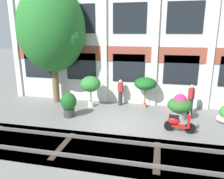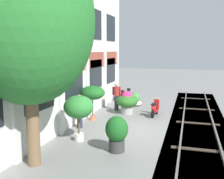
% 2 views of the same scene
% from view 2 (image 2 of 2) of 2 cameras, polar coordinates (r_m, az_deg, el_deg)
% --- Properties ---
extents(ground_plane, '(80.00, 80.00, 0.00)m').
position_cam_2_polar(ground_plane, '(12.32, 5.64, -8.80)').
color(ground_plane, slate).
extents(apartment_facade, '(15.60, 0.64, 8.81)m').
position_cam_2_polar(apartment_facade, '(12.86, -9.46, 11.62)').
color(apartment_facade, silver).
rests_on(apartment_facade, ground).
extents(rail_tracks, '(23.24, 2.80, 0.43)m').
position_cam_2_polar(rail_tracks, '(12.16, 18.33, -10.10)').
color(rail_tracks, '#423F3A').
rests_on(rail_tracks, ground).
extents(broadleaf_tree, '(4.23, 4.03, 7.10)m').
position_cam_2_polar(broadleaf_tree, '(8.45, -17.81, 13.31)').
color(broadleaf_tree, brown).
rests_on(broadleaf_tree, ground).
extents(potted_plant_wide_bowl, '(0.96, 0.96, 0.89)m').
position_cam_2_polar(potted_plant_wide_bowl, '(17.48, 4.94, -2.31)').
color(potted_plant_wide_bowl, beige).
rests_on(potted_plant_wide_bowl, ground).
extents(potted_plant_glazed_jar, '(1.26, 1.26, 1.33)m').
position_cam_2_polar(potted_plant_glazed_jar, '(15.21, 3.29, -2.57)').
color(potted_plant_glazed_jar, gray).
rests_on(potted_plant_glazed_jar, ground).
extents(potted_plant_ribbed_drum, '(0.83, 0.83, 1.32)m').
position_cam_2_polar(potted_plant_ribbed_drum, '(9.61, 1.03, -9.26)').
color(potted_plant_ribbed_drum, '#333333').
rests_on(potted_plant_ribbed_drum, ground).
extents(potted_plant_tall_urn, '(1.30, 1.30, 1.82)m').
position_cam_2_polar(potted_plant_tall_urn, '(13.72, -4.27, -0.81)').
color(potted_plant_tall_urn, '#B76647').
rests_on(potted_plant_tall_urn, ground).
extents(potted_plant_low_pan, '(1.20, 1.20, 1.88)m').
position_cam_2_polar(potted_plant_low_pan, '(10.62, -7.30, -4.00)').
color(potted_plant_low_pan, beige).
rests_on(potted_plant_low_pan, ground).
extents(scooter_near_curb, '(1.01, 1.06, 0.98)m').
position_cam_2_polar(scooter_near_curb, '(19.11, 2.50, -1.13)').
color(scooter_near_curb, black).
rests_on(scooter_near_curb, ground).
extents(scooter_second_parked, '(1.38, 0.50, 0.98)m').
position_cam_2_polar(scooter_second_parked, '(14.83, 9.26, -4.11)').
color(scooter_second_parked, black).
rests_on(scooter_second_parked, ground).
extents(resident_by_doorway, '(0.34, 0.47, 1.60)m').
position_cam_2_polar(resident_by_doorway, '(12.50, -7.08, -4.48)').
color(resident_by_doorway, '#282833').
rests_on(resident_by_doorway, ground).
extents(resident_watching_tracks, '(0.34, 0.53, 1.67)m').
position_cam_2_polar(resident_watching_tracks, '(15.98, 0.99, -1.39)').
color(resident_watching_tracks, '#282833').
rests_on(resident_watching_tracks, ground).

